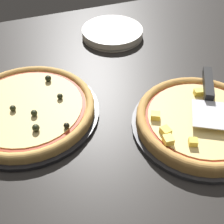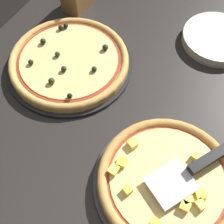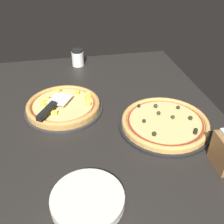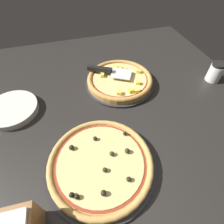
{
  "view_description": "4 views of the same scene",
  "coord_description": "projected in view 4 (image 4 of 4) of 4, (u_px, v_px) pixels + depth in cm",
  "views": [
    {
      "loc": [
        -50.01,
        32.08,
        55.29
      ],
      "look_at": [
        2.05,
        12.74,
        3.0
      ],
      "focal_mm": 50.0,
      "sensor_mm": 36.0,
      "label": 1
    },
    {
      "loc": [
        -34.55,
        -7.43,
        69.28
      ],
      "look_at": [
        2.05,
        12.74,
        3.0
      ],
      "focal_mm": 50.0,
      "sensor_mm": 36.0,
      "label": 2
    },
    {
      "loc": [
        88.53,
        -4.25,
        63.23
      ],
      "look_at": [
        2.05,
        12.74,
        3.0
      ],
      "focal_mm": 42.0,
      "sensor_mm": 36.0,
      "label": 3
    },
    {
      "loc": [
        15.28,
        57.03,
        55.33
      ],
      "look_at": [
        2.05,
        12.74,
        3.0
      ],
      "focal_mm": 28.0,
      "sensor_mm": 36.0,
      "label": 4
    }
  ],
  "objects": [
    {
      "name": "pizza_pan_front",
      "position": [
        120.0,
        83.0,
        0.86
      ],
      "size": [
        33.25,
        33.25,
        1.0
      ],
      "primitive_type": "cylinder",
      "color": "#2D2D30",
      "rests_on": "ground_plane"
    },
    {
      "name": "serving_spatula",
      "position": [
        105.0,
        70.0,
        0.84
      ],
      "size": [
        21.2,
        15.23,
        2.0
      ],
      "color": "silver",
      "rests_on": "pizza_front"
    },
    {
      "name": "ground_plane",
      "position": [
        108.0,
        98.0,
        0.82
      ],
      "size": [
        130.68,
        119.4,
        3.6
      ],
      "primitive_type": "cube",
      "color": "black"
    },
    {
      "name": "pizza_front",
      "position": [
        120.0,
        80.0,
        0.84
      ],
      "size": [
        31.26,
        31.26,
        3.96
      ],
      "color": "#C68E47",
      "rests_on": "pizza_pan_front"
    },
    {
      "name": "pizza_back",
      "position": [
        101.0,
        163.0,
        0.56
      ],
      "size": [
        34.04,
        34.04,
        3.71
      ],
      "color": "tan",
      "rests_on": "pizza_pan_back"
    },
    {
      "name": "parmesan_shaker",
      "position": [
        216.0,
        72.0,
        0.85
      ],
      "size": [
        6.77,
        6.77,
        9.48
      ],
      "color": "white",
      "rests_on": "ground_plane"
    },
    {
      "name": "pizza_pan_back",
      "position": [
        101.0,
        165.0,
        0.58
      ],
      "size": [
        36.22,
        36.22,
        1.0
      ],
      "primitive_type": "cylinder",
      "color": "black",
      "rests_on": "ground_plane"
    },
    {
      "name": "plate_stack",
      "position": [
        12.0,
        109.0,
        0.73
      ],
      "size": [
        21.0,
        21.0,
        2.8
      ],
      "color": "silver",
      "rests_on": "ground_plane"
    }
  ]
}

